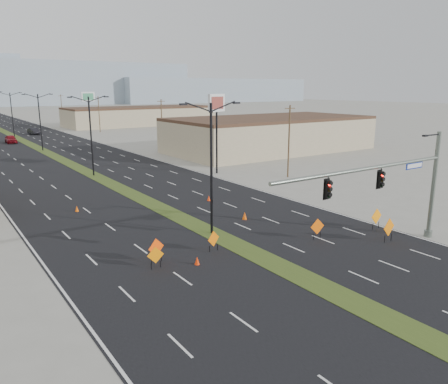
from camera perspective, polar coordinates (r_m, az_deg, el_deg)
ground at (r=25.75m, az=13.50°, el=-12.40°), size 600.00×600.00×0.00m
road_surface at (r=117.03m, az=-26.01°, el=6.69°), size 25.00×400.00×0.02m
median_strip at (r=117.03m, az=-26.01°, el=6.69°), size 2.00×400.00×0.04m
building_se_near at (r=79.71m, az=6.00°, el=7.40°), size 36.00×18.00×5.50m
building_se_far at (r=137.24m, az=-10.82°, el=9.65°), size 44.00×16.00×5.00m
mesa_center at (r=320.41m, az=-24.94°, el=12.77°), size 220.00×50.00×28.00m
mesa_east at (r=363.57m, az=-1.76°, el=13.13°), size 160.00×50.00×18.00m
signal_mast at (r=31.92m, az=21.65°, el=1.16°), size 16.30×0.60×8.00m
streetlight_0 at (r=32.87m, az=-1.66°, el=3.56°), size 5.15×0.24×10.02m
streetlight_1 at (r=58.19m, az=-16.99°, el=7.31°), size 5.15×0.24×10.02m
streetlight_2 at (r=85.20m, az=-22.90°, el=8.62°), size 5.15×0.24×10.02m
streetlight_3 at (r=112.70m, az=-25.96°, el=9.26°), size 5.15×0.24×10.02m
utility_pole_0 at (r=55.40m, az=8.48°, el=6.69°), size 1.60×0.20×9.00m
utility_pole_1 at (r=84.30m, az=-8.13°, el=8.98°), size 1.60×0.20×9.00m
utility_pole_2 at (r=116.59m, az=-16.00°, el=9.81°), size 1.60×0.20×9.00m
utility_pole_3 at (r=150.10m, az=-20.43°, el=10.19°), size 1.60×0.20×9.00m
car_left at (r=100.12m, az=-26.08°, el=6.23°), size 2.04×4.84×1.63m
car_mid at (r=116.48m, az=-23.60°, el=7.28°), size 2.22×4.85×1.54m
construction_sign_0 at (r=28.75m, az=-8.85°, el=-7.29°), size 1.21×0.29×1.63m
construction_sign_1 at (r=27.86m, az=-8.94°, el=-8.25°), size 1.08×0.20×1.44m
construction_sign_2 at (r=30.30m, az=-1.38°, el=-6.22°), size 1.08×0.32×1.48m
construction_sign_3 at (r=33.35m, az=12.10°, el=-4.52°), size 1.20×0.24×1.61m
construction_sign_4 at (r=34.23m, az=20.73°, el=-4.42°), size 1.36×0.15×1.81m
construction_sign_5 at (r=37.04m, az=19.29°, el=-3.10°), size 1.27×0.08×1.69m
cone_0 at (r=28.35m, az=-3.53°, el=-8.94°), size 0.36×0.36×0.56m
cone_1 at (r=37.66m, az=2.72°, el=-3.11°), size 0.46×0.46×0.68m
cone_2 at (r=43.79m, az=-2.00°, el=-0.82°), size 0.34×0.34×0.55m
cone_3 at (r=42.20m, az=-18.67°, el=-2.08°), size 0.37×0.37×0.55m
pole_sign_east_near at (r=57.05m, az=-0.97°, el=10.84°), size 3.24×1.61×10.30m
pole_sign_east_far at (r=110.55m, az=-17.32°, el=11.44°), size 3.32×0.75×10.13m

